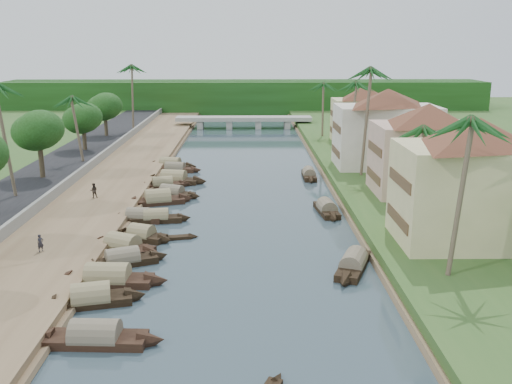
{
  "coord_description": "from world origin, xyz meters",
  "views": [
    {
      "loc": [
        0.76,
        -46.21,
        16.96
      ],
      "look_at": [
        1.63,
        11.35,
        2.0
      ],
      "focal_mm": 40.0,
      "sensor_mm": 36.0,
      "label": 1
    }
  ],
  "objects_px": {
    "building_near": "(475,180)",
    "sampan_0": "(95,338)",
    "bridge": "(244,120)",
    "person_near": "(40,243)",
    "sampan_1": "(91,299)"
  },
  "relations": [
    {
      "from": "bridge",
      "to": "person_near",
      "type": "height_order",
      "value": "bridge"
    },
    {
      "from": "sampan_1",
      "to": "person_near",
      "type": "relative_size",
      "value": 5.35
    },
    {
      "from": "building_near",
      "to": "sampan_0",
      "type": "xyz_separation_m",
      "value": [
        -27.13,
        -14.13,
        -5.97
      ]
    },
    {
      "from": "person_near",
      "to": "sampan_0",
      "type": "bearing_deg",
      "value": -103.01
    },
    {
      "from": "building_near",
      "to": "person_near",
      "type": "relative_size",
      "value": 10.4
    },
    {
      "from": "building_near",
      "to": "sampan_1",
      "type": "distance_m",
      "value": 30.69
    },
    {
      "from": "bridge",
      "to": "building_near",
      "type": "bearing_deg",
      "value": -75.61
    },
    {
      "from": "sampan_0",
      "to": "sampan_1",
      "type": "bearing_deg",
      "value": 110.05
    },
    {
      "from": "building_near",
      "to": "sampan_1",
      "type": "xyz_separation_m",
      "value": [
        -28.76,
        -8.88,
        -5.97
      ]
    },
    {
      "from": "bridge",
      "to": "sampan_1",
      "type": "bearing_deg",
      "value": -96.72
    },
    {
      "from": "sampan_0",
      "to": "sampan_1",
      "type": "xyz_separation_m",
      "value": [
        -1.63,
        5.25,
        0.0
      ]
    },
    {
      "from": "bridge",
      "to": "building_near",
      "type": "distance_m",
      "value": 76.54
    },
    {
      "from": "bridge",
      "to": "person_near",
      "type": "bearing_deg",
      "value": -101.99
    },
    {
      "from": "bridge",
      "to": "person_near",
      "type": "xyz_separation_m",
      "value": [
        -15.89,
        -74.81,
        -0.21
      ]
    },
    {
      "from": "building_near",
      "to": "sampan_0",
      "type": "bearing_deg",
      "value": -152.49
    }
  ]
}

